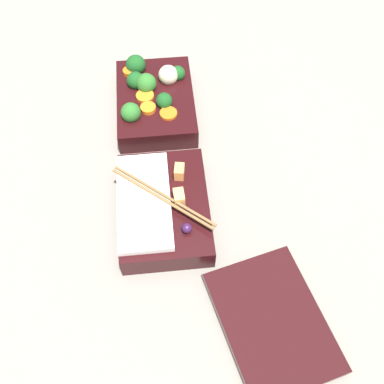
# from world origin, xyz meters

# --- Properties ---
(ground_plane) EXTENTS (3.00, 3.00, 0.00)m
(ground_plane) POSITION_xyz_m (0.00, 0.00, 0.00)
(ground_plane) COLOR gray
(bento_tray_vegetable) EXTENTS (0.20, 0.14, 0.07)m
(bento_tray_vegetable) POSITION_xyz_m (-0.12, 0.01, 0.03)
(bento_tray_vegetable) COLOR black
(bento_tray_vegetable) RESTS_ON ground_plane
(bento_tray_rice) EXTENTS (0.20, 0.16, 0.07)m
(bento_tray_rice) POSITION_xyz_m (0.12, 0.00, 0.03)
(bento_tray_rice) COLOR black
(bento_tray_rice) RESTS_ON ground_plane
(bento_lid) EXTENTS (0.23, 0.18, 0.02)m
(bento_lid) POSITION_xyz_m (0.32, 0.15, 0.01)
(bento_lid) COLOR black
(bento_lid) RESTS_ON ground_plane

